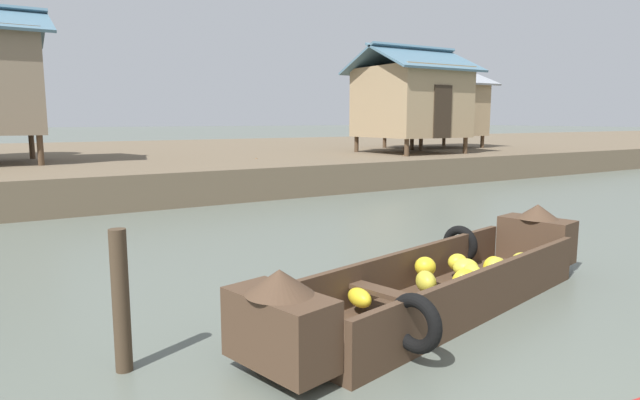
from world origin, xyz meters
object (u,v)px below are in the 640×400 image
Objects in this scene: banana_boat at (444,281)px; fishing_skiff_distant at (333,174)px; stilt_house_mid_left at (411,101)px; stilt_house_mid_right at (434,107)px; mooring_post at (121,301)px.

banana_boat is 12.04m from fishing_skiff_distant.
banana_boat is at bearing -129.32° from stilt_house_mid_left.
stilt_house_mid_right reaches higher than fishing_skiff_distant.
stilt_house_mid_left is at bearing 8.86° from fishing_skiff_distant.
stilt_house_mid_left is (3.79, 0.59, 2.47)m from fishing_skiff_distant.
mooring_post reaches higher than banana_boat.
mooring_post is (-8.85, -10.45, 0.32)m from fishing_skiff_distant.
banana_boat is 4.38× the size of mooring_post.
stilt_house_mid_left is 3.21× the size of mooring_post.
stilt_house_mid_right is at bearing 34.12° from stilt_house_mid_left.
stilt_house_mid_left is at bearing 41.16° from mooring_post.
stilt_house_mid_right is 20.81m from mooring_post.
fishing_skiff_distant is at bearing -158.31° from stilt_house_mid_right.
fishing_skiff_distant is at bearing 62.94° from banana_boat.
stilt_house_mid_left is at bearing -145.88° from stilt_house_mid_right.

